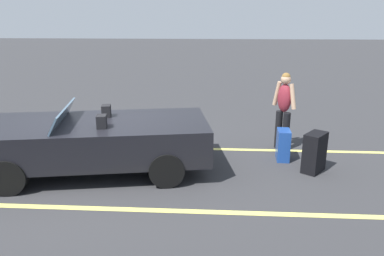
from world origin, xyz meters
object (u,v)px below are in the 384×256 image
(convertible_car, at_px, (83,141))
(suitcase_medium_bright, at_px, (283,145))
(suitcase_large_black, at_px, (314,153))
(traveler_person, at_px, (284,107))

(convertible_car, bearing_deg, suitcase_medium_bright, -177.91)
(convertible_car, xyz_separation_m, suitcase_medium_bright, (-3.76, -0.81, -0.28))
(suitcase_large_black, bearing_deg, suitcase_medium_bright, -12.42)
(convertible_car, bearing_deg, suitcase_large_black, 173.44)
(convertible_car, distance_m, suitcase_large_black, 4.24)
(suitcase_medium_bright, bearing_deg, traveler_person, 85.87)
(suitcase_medium_bright, distance_m, traveler_person, 0.91)
(convertible_car, xyz_separation_m, traveler_person, (-3.84, -1.46, 0.34))
(traveler_person, bearing_deg, convertible_car, -20.21)
(suitcase_large_black, distance_m, traveler_person, 1.39)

